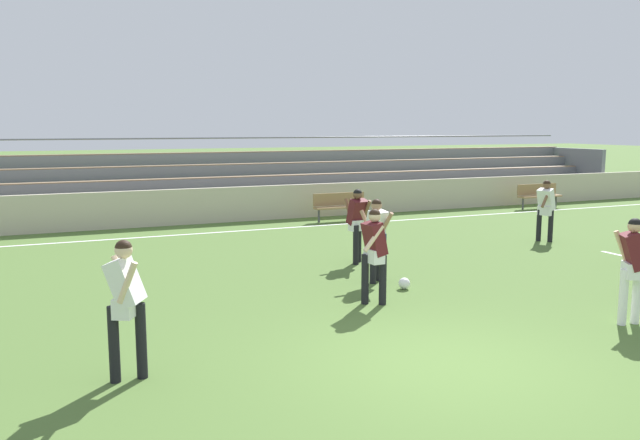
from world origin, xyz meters
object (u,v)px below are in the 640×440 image
Objects in this scene: player_dark_dropping_back at (374,248)px; bleacher_stand at (295,178)px; player_dark_trailing_run at (632,262)px; player_white_challenging at (376,233)px; bench_centre_sideline at (539,194)px; soccer_ball at (404,283)px; bench_near_wall_gap at (340,204)px; player_white_pressing_high at (546,205)px; player_dark_wide_left at (357,219)px; player_white_on_ball at (126,297)px.

bleacher_stand is at bearing 74.72° from player_dark_dropping_back.
player_dark_trailing_run reaches higher than player_dark_dropping_back.
bleacher_stand is 16.64× the size of player_white_challenging.
bench_centre_sideline is (8.37, -3.49, -0.58)m from bleacher_stand.
player_white_challenging is 7.46× the size of soccer_ball.
player_white_pressing_high is (3.39, -5.56, 0.42)m from bench_near_wall_gap.
bench_centre_sideline is at bearing 29.76° from player_dark_wide_left.
player_dark_wide_left is at bearing 84.65° from soccer_ball.
bench_near_wall_gap is 9.87m from player_dark_dropping_back.
player_dark_trailing_run is at bearing -59.88° from player_white_challenging.
bench_centre_sideline reaches higher than soccer_ball.
player_white_on_ball is (-16.12, -10.95, 0.49)m from bench_centre_sideline.
player_dark_trailing_run reaches higher than soccer_ball.
player_white_pressing_high is at bearing 25.83° from soccer_ball.
bench_centre_sideline is 1.10× the size of player_white_pressing_high.
player_white_pressing_high is at bearing 4.81° from player_dark_wide_left.
player_dark_dropping_back reaches higher than bench_near_wall_gap.
soccer_ball is at bearing -107.31° from bench_near_wall_gap.
bleacher_stand is 9.08m from bench_centre_sideline.
player_white_challenging reaches higher than player_white_pressing_high.
player_dark_dropping_back reaches higher than soccer_ball.
player_white_challenging is 0.99× the size of player_dark_trailing_run.
player_dark_dropping_back is at bearing 140.32° from player_dark_trailing_run.
player_dark_dropping_back reaches higher than player_white_pressing_high.
bench_near_wall_gap is 1.10× the size of player_white_pressing_high.
soccer_ball is (-2.44, -11.97, -1.02)m from bleacher_stand.
bench_centre_sideline is at bearing 38.12° from soccer_ball.
bench_centre_sideline is at bearing 37.77° from player_dark_dropping_back.
player_dark_trailing_run is at bearing -91.37° from bleacher_stand.
bench_centre_sideline is at bearing 53.34° from player_dark_trailing_run.
bench_centre_sideline is 14.96m from player_dark_dropping_back.
bleacher_stand is at bearing 93.30° from bench_near_wall_gap.
soccer_ball is at bearing -72.82° from player_white_challenging.
player_dark_dropping_back is at bearing -152.94° from player_white_pressing_high.
player_dark_wide_left reaches higher than player_white_pressing_high.
player_white_on_ball reaches higher than player_dark_trailing_run.
player_white_on_ball reaches higher than player_white_challenging.
player_white_pressing_high is at bearing 25.42° from player_white_on_ball.
player_white_on_ball is at bearing -157.38° from player_dark_dropping_back.
bleacher_stand reaches higher than soccer_ball.
bench_centre_sideline is at bearing 0.00° from bench_near_wall_gap.
bench_near_wall_gap is 11.75m from player_dark_trailing_run.
player_white_on_ball is at bearing -138.49° from player_dark_wide_left.
bench_near_wall_gap is 8.89m from soccer_ball.
bench_near_wall_gap is at bearing 68.23° from player_dark_wide_left.
bench_near_wall_gap is 1.09× the size of player_dark_dropping_back.
player_white_challenging is at bearing 60.55° from player_dark_dropping_back.
player_dark_wide_left is 0.97× the size of player_white_on_ball.
bench_near_wall_gap is at bearing 69.72° from player_white_challenging.
bench_centre_sideline is 14.63m from player_dark_trailing_run.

